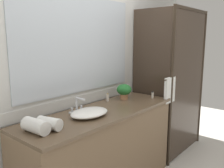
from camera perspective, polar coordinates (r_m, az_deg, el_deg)
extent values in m
cube|color=silver|center=(2.61, -7.95, 3.67)|extent=(4.40, 0.05, 2.60)
cube|color=silver|center=(2.65, -7.34, -3.79)|extent=(1.80, 0.01, 0.11)
cube|color=silver|center=(2.57, -7.63, 9.07)|extent=(1.55, 0.01, 0.99)
cube|color=brown|center=(2.63, -2.36, -15.95)|extent=(1.80, 0.56, 0.87)
cube|color=brown|center=(2.46, -2.27, -6.58)|extent=(1.80, 0.58, 0.03)
cylinder|color=#2D2319|center=(3.96, 20.22, 1.06)|extent=(0.04, 0.04, 2.00)
cylinder|color=#2D2319|center=(3.05, 13.71, -1.26)|extent=(0.04, 0.04, 2.00)
cube|color=#2D2319|center=(3.46, 18.32, 16.21)|extent=(1.00, 0.04, 0.04)
cube|color=#382B21|center=(3.49, 17.39, 0.05)|extent=(0.96, 0.01, 1.96)
cube|color=#382B21|center=(3.18, 9.12, -0.60)|extent=(0.01, 0.57, 1.96)
cylinder|color=#2D2319|center=(3.01, 13.48, 1.15)|extent=(0.32, 0.02, 0.02)
cube|color=white|center=(3.03, 13.37, -1.39)|extent=(0.22, 0.04, 0.31)
ellipsoid|color=white|center=(2.29, -5.33, -6.69)|extent=(0.39, 0.28, 0.06)
cube|color=silver|center=(2.42, -8.25, -6.38)|extent=(0.17, 0.04, 0.02)
cylinder|color=silver|center=(2.40, -8.30, -4.72)|extent=(0.02, 0.02, 0.13)
cylinder|color=silver|center=(2.34, -7.44, -3.45)|extent=(0.02, 0.11, 0.02)
cylinder|color=silver|center=(2.37, -9.36, -6.02)|extent=(0.02, 0.02, 0.04)
cylinder|color=silver|center=(2.45, -7.22, -5.43)|extent=(0.02, 0.02, 0.04)
cylinder|color=#B77A51|center=(2.90, 2.84, -2.98)|extent=(0.09, 0.09, 0.06)
ellipsoid|color=#266C2E|center=(2.88, 2.85, -1.31)|extent=(0.18, 0.18, 0.13)
cylinder|color=silver|center=(2.98, 9.48, -2.62)|extent=(0.03, 0.03, 0.07)
cylinder|color=black|center=(2.97, 9.51, -1.82)|extent=(0.02, 0.02, 0.01)
cylinder|color=silver|center=(2.81, -1.04, -3.22)|extent=(0.03, 0.03, 0.08)
cylinder|color=#9E895B|center=(2.80, -1.04, -2.29)|extent=(0.02, 0.02, 0.01)
cylinder|color=white|center=(1.96, -17.46, -9.36)|extent=(0.13, 0.24, 0.11)
cylinder|color=white|center=(2.01, -14.49, -8.93)|extent=(0.14, 0.22, 0.10)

